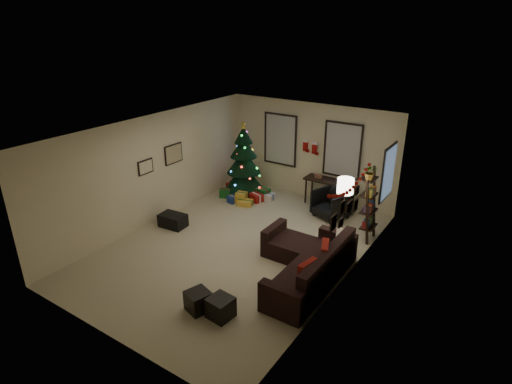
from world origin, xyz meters
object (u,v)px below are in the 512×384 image
desk (329,183)px  desk_chair (331,204)px  sofa (308,264)px  bookshelf (370,206)px  christmas_tree (244,164)px

desk → desk_chair: size_ratio=1.85×
desk → sofa: bearing=-72.1°
sofa → desk: (-1.11, 3.41, 0.38)m
sofa → desk: 3.61m
desk_chair → bookshelf: bearing=-7.3°
christmas_tree → sofa: christmas_tree is taller
desk → desk_chair: desk_chair is taller
desk_chair → bookshelf: (1.19, -0.63, 0.47)m
christmas_tree → bookshelf: 4.03m
desk → bookshelf: size_ratio=0.79×
sofa → bookshelf: bookshelf is taller
sofa → bookshelf: (0.44, 2.13, 0.56)m
desk_chair → bookshelf: bookshelf is taller
sofa → bookshelf: size_ratio=1.51×
desk → desk_chair: (0.36, -0.65, -0.28)m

